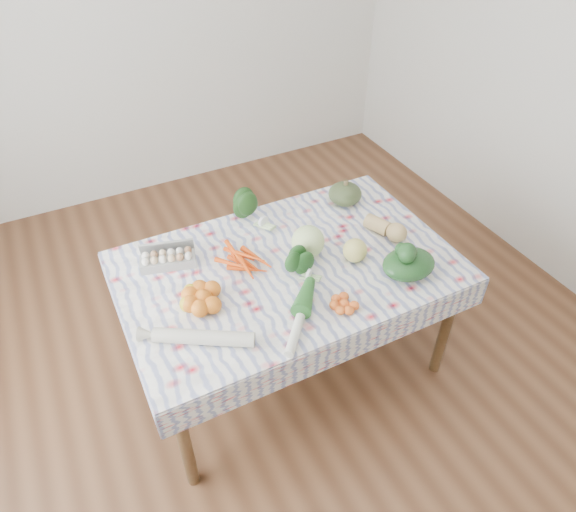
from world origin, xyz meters
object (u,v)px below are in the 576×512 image
(butternut_squash, at_px, (386,227))
(dining_table, at_px, (288,277))
(egg_carton, at_px, (168,260))
(cabbage, at_px, (308,242))
(kabocha_squash, at_px, (345,194))
(grapefruit, at_px, (355,250))

(butternut_squash, bearing_deg, dining_table, 156.16)
(egg_carton, height_order, butternut_squash, butternut_squash)
(egg_carton, bearing_deg, dining_table, -11.30)
(dining_table, relative_size, cabbage, 9.57)
(egg_carton, height_order, cabbage, cabbage)
(dining_table, height_order, kabocha_squash, kabocha_squash)
(kabocha_squash, bearing_deg, egg_carton, -176.15)
(egg_carton, xyz_separation_m, butternut_squash, (1.11, -0.29, 0.02))
(kabocha_squash, distance_m, butternut_squash, 0.36)
(dining_table, distance_m, butternut_squash, 0.59)
(grapefruit, bearing_deg, egg_carton, 155.82)
(egg_carton, distance_m, kabocha_squash, 1.07)
(dining_table, relative_size, egg_carton, 5.92)
(butternut_squash, bearing_deg, cabbage, 152.10)
(dining_table, bearing_deg, cabbage, 12.28)
(grapefruit, bearing_deg, cabbage, 142.81)
(cabbage, bearing_deg, butternut_squash, -6.02)
(dining_table, bearing_deg, butternut_squash, -1.97)
(kabocha_squash, relative_size, cabbage, 1.14)
(cabbage, bearing_deg, dining_table, -167.72)
(kabocha_squash, xyz_separation_m, cabbage, (-0.41, -0.31, 0.02))
(butternut_squash, relative_size, grapefruit, 1.91)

